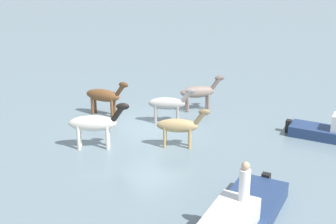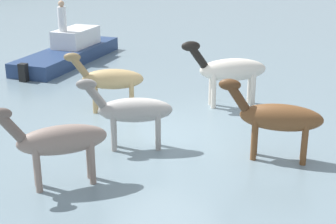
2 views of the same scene
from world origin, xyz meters
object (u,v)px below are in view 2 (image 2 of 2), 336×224
horse_lead (230,70)px  horse_gray_outer (58,141)px  horse_pinto_flank (277,118)px  person_helmsman_aft (62,17)px  horse_rear_stallion (110,79)px  boat_tender_starboard (70,53)px  horse_dun_straggler (132,110)px

horse_lead → horse_gray_outer: horse_lead is taller
horse_pinto_flank → person_helmsman_aft: 11.32m
horse_rear_stallion → boat_tender_starboard: size_ratio=0.31×
horse_gray_outer → person_helmsman_aft: person_helmsman_aft is taller
horse_pinto_flank → horse_gray_outer: horse_pinto_flank is taller
horse_gray_outer → boat_tender_starboard: 10.79m
horse_lead → horse_pinto_flank: (-2.47, -2.92, -0.09)m
horse_rear_stallion → horse_dun_straggler: bearing=104.8°
horse_pinto_flank → boat_tender_starboard: 11.30m
boat_tender_starboard → person_helmsman_aft: size_ratio=5.04×
horse_lead → horse_pinto_flank: 3.83m
person_helmsman_aft → horse_rear_stallion: bearing=-116.6°
horse_rear_stallion → person_helmsman_aft: 6.54m
horse_lead → horse_gray_outer: bearing=44.0°
horse_dun_straggler → horse_rear_stallion: bearing=-76.5°
horse_lead → boat_tender_starboard: size_ratio=0.36×
boat_tender_starboard → horse_gray_outer: bearing=-151.0°
horse_rear_stallion → horse_gray_outer: horse_gray_outer is taller
horse_dun_straggler → horse_lead: (4.10, 0.11, 0.14)m
horse_lead → person_helmsman_aft: person_helmsman_aft is taller
horse_lead → person_helmsman_aft: 8.06m
horse_dun_straggler → horse_pinto_flank: size_ratio=0.82×
horse_lead → horse_gray_outer: size_ratio=1.02×
horse_lead → horse_pinto_flank: horse_lead is taller
boat_tender_starboard → horse_dun_straggler: bearing=-141.2°
horse_gray_outer → boat_tender_starboard: bearing=-99.7°
horse_gray_outer → person_helmsman_aft: bearing=-98.6°
horse_dun_straggler → horse_rear_stallion: size_ratio=0.98×
horse_dun_straggler → horse_lead: bearing=-132.6°
horse_pinto_flank → person_helmsman_aft: size_ratio=1.85×
horse_dun_straggler → horse_rear_stallion: 2.77m
horse_gray_outer → boat_tender_starboard: size_ratio=0.35×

